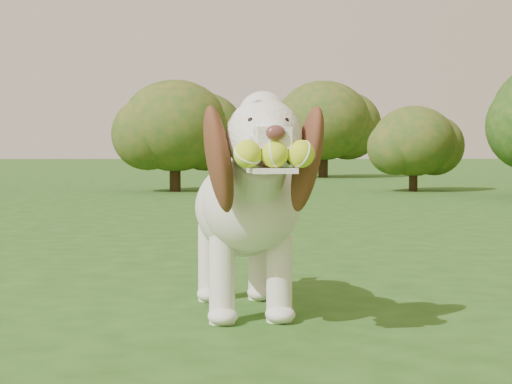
{
  "coord_description": "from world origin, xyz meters",
  "views": [
    {
      "loc": [
        -0.39,
        -3.32,
        0.65
      ],
      "look_at": [
        -0.3,
        -0.33,
        0.49
      ],
      "focal_mm": 60.0,
      "sensor_mm": 36.0,
      "label": 1
    }
  ],
  "objects": [
    {
      "name": "shrub_c",
      "position": [
        2.25,
        8.85,
        0.72
      ],
      "size": [
        1.19,
        1.19,
        1.23
      ],
      "color": "#382314",
      "rests_on": "ground"
    },
    {
      "name": "shrub_i",
      "position": [
        1.55,
        14.28,
        1.17
      ],
      "size": [
        1.93,
        1.93,
        2.0
      ],
      "color": "#382314",
      "rests_on": "ground"
    },
    {
      "name": "ground",
      "position": [
        0.0,
        0.0,
        0.0
      ],
      "size": [
        80.0,
        80.0,
        0.0
      ],
      "primitive_type": "plane",
      "color": "#234814",
      "rests_on": "ground"
    },
    {
      "name": "dog",
      "position": [
        -0.33,
        -0.07,
        0.44
      ],
      "size": [
        0.52,
        1.28,
        0.83
      ],
      "rotation": [
        0.0,
        0.0,
        0.12
      ],
      "color": "silver",
      "rests_on": "ground"
    },
    {
      "name": "shrub_b",
      "position": [
        -1.17,
        8.94,
        0.94
      ],
      "size": [
        1.54,
        1.54,
        1.6
      ],
      "color": "#382314",
      "rests_on": "ground"
    }
  ]
}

